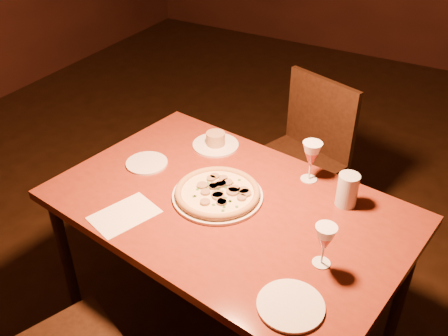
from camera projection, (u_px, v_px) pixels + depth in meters
The scene contains 11 objects.
floor at pixel (267, 315), 2.37m from camera, with size 7.00×7.00×0.00m, color black.
dining_table at pixel (229, 216), 1.95m from camera, with size 1.47×1.07×0.72m.
chair_far at pixel (301, 154), 2.62m from camera, with size 0.55×0.55×0.89m.
pizza_plate at pixel (218, 193), 1.94m from camera, with size 0.36×0.36×0.04m.
ramekin_saucer at pixel (216, 142), 2.25m from camera, with size 0.21×0.21×0.07m.
wine_glass_far at pixel (311, 162), 2.00m from camera, with size 0.08×0.08×0.18m, color #BC514E, non-canonical shape.
wine_glass_right at pixel (324, 246), 1.61m from camera, with size 0.07×0.07×0.16m, color #BC514E, non-canonical shape.
water_tumbler at pixel (347, 190), 1.88m from camera, with size 0.08×0.08×0.13m, color #B4BEC4.
side_plate_left at pixel (147, 163), 2.14m from camera, with size 0.18×0.18×0.01m, color white.
side_plate_near at pixel (291, 305), 1.50m from camera, with size 0.21×0.21×0.01m, color white.
menu_card at pixel (124, 215), 1.86m from camera, with size 0.16×0.24×0.00m, color white.
Camera 1 is at (0.59, -1.47, 1.91)m, focal length 40.00 mm.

